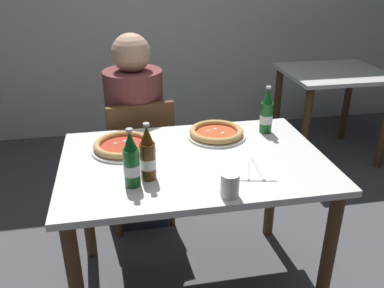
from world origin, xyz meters
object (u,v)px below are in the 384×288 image
Objects in this scene: beer_bottle_center at (131,162)px; beer_bottle_right at (267,113)px; diner_seated at (136,138)px; beer_bottle_left at (148,156)px; napkin_with_cutlery at (253,170)px; pizza_marinara_far at (216,133)px; chair_behind_table at (140,156)px; pizza_margherita_near at (124,146)px; paper_cup at (230,185)px; dining_table_background at (332,90)px; dining_table_main at (194,180)px.

beer_bottle_right is at bearing 30.49° from beer_bottle_center.
diner_seated is 4.89× the size of beer_bottle_left.
beer_bottle_right is 1.16× the size of napkin_with_cutlery.
beer_bottle_right is (0.27, 0.01, 0.08)m from pizza_marinara_far.
beer_bottle_center is 1.00× the size of beer_bottle_right.
chair_behind_table is 0.93m from napkin_with_cutlery.
pizza_margherita_near is 3.23× the size of paper_cup.
dining_table_background is 1.66m from pizza_marinara_far.
chair_behind_table reaches higher than dining_table_main.
pizza_margherita_near is 1.24× the size of beer_bottle_right.
dining_table_main is at bearing 33.04° from beer_bottle_left.
beer_bottle_center is at bearing -85.87° from pizza_margherita_near.
beer_bottle_left is at bearing -89.22° from diner_seated.
beer_bottle_left reaches higher than paper_cup.
napkin_with_cutlery is 0.24m from paper_cup.
beer_bottle_right is at bearing -32.96° from diner_seated.
napkin_with_cutlery is at bearing 48.55° from paper_cup.
pizza_margherita_near is 0.62m from napkin_with_cutlery.
pizza_margherita_near is at bearing -99.14° from diner_seated.
dining_table_main is at bearing -137.11° from dining_table_background.
paper_cup is (0.36, -0.15, -0.06)m from beer_bottle_center.
beer_bottle_right reaches higher than chair_behind_table.
paper_cup reaches higher than pizza_marinara_far.
pizza_margherita_near is at bearing 94.13° from beer_bottle_center.
pizza_marinara_far is 0.53m from beer_bottle_left.
beer_bottle_left is 1.00× the size of beer_bottle_right.
napkin_with_cutlery is (0.54, -0.31, -0.02)m from pizza_margherita_near.
paper_cup is at bearing -33.35° from beer_bottle_left.
chair_behind_table is at bearing 85.17° from beer_bottle_center.
dining_table_main is 0.37m from pizza_margherita_near.
paper_cup reaches higher than dining_table_main.
paper_cup is at bearing -98.63° from pizza_marinara_far.
beer_bottle_right reaches higher than napkin_with_cutlery.
dining_table_background is 8.42× the size of paper_cup.
beer_bottle_center is (-0.07, -0.80, 0.37)m from chair_behind_table.
chair_behind_table reaches higher than napkin_with_cutlery.
napkin_with_cutlery is at bearing -116.63° from beer_bottle_right.
pizza_marinara_far is at bearing -48.51° from diner_seated.
beer_bottle_right is (0.65, -0.38, 0.37)m from chair_behind_table.
chair_behind_table is at bearing -156.82° from dining_table_background.
paper_cup is (0.29, -0.95, 0.32)m from chair_behind_table.
chair_behind_table reaches higher than pizza_marinara_far.
chair_behind_table is 3.44× the size of beer_bottle_right.
chair_behind_table is 2.86× the size of pizza_marinara_far.
beer_bottle_center reaches higher than dining_table_background.
pizza_margherita_near is at bearing 149.76° from napkin_with_cutlery.
paper_cup is at bearing -73.01° from diner_seated.
paper_cup reaches higher than pizza_margherita_near.
dining_table_main is at bearing 32.87° from beer_bottle_center.
beer_bottle_left reaches higher than pizza_margherita_near.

